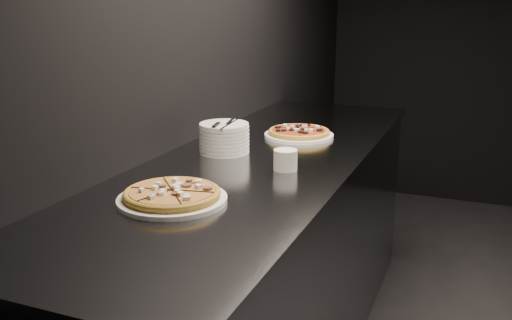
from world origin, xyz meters
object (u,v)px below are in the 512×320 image
at_px(pizza_tomato, 299,133).
at_px(ramekin, 285,159).
at_px(pizza_mushroom, 172,195).
at_px(counter, 262,264).
at_px(plate_stack, 224,138).
at_px(cutlery, 224,124).

height_order(pizza_tomato, ramekin, ramekin).
bearing_deg(pizza_mushroom, ramekin, 65.69).
distance_m(counter, plate_stack, 0.54).
bearing_deg(plate_stack, ramekin, -24.88).
xyz_separation_m(pizza_mushroom, pizza_tomato, (0.09, 0.94, -0.00)).
relative_size(pizza_tomato, plate_stack, 1.57).
xyz_separation_m(counter, ramekin, (0.14, -0.15, 0.50)).
bearing_deg(ramekin, counter, 134.43).
distance_m(pizza_mushroom, ramekin, 0.49).
distance_m(pizza_tomato, plate_stack, 0.41).
distance_m(counter, cutlery, 0.60).
relative_size(pizza_mushroom, plate_stack, 1.78).
height_order(counter, plate_stack, plate_stack).
bearing_deg(ramekin, pizza_mushroom, -114.31).
distance_m(cutlery, ramekin, 0.33).
bearing_deg(ramekin, pizza_tomato, 102.78).
bearing_deg(cutlery, pizza_mushroom, -91.78).
relative_size(pizza_tomato, cutlery, 1.46).
bearing_deg(pizza_tomato, pizza_mushroom, -95.26).
height_order(pizza_mushroom, pizza_tomato, pizza_mushroom).
relative_size(plate_stack, ramekin, 2.30).
height_order(cutlery, ramekin, cutlery).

